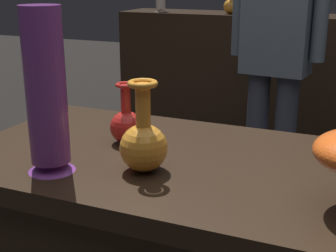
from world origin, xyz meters
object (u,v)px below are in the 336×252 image
Objects in this scene: vase_centerpiece at (144,142)px; shelf_vase_center at (311,4)px; vase_tall_behind at (126,124)px; shelf_vase_left at (231,5)px; vase_right_accent at (46,94)px; visitor_center_back at (277,44)px.

shelf_vase_center reaches higher than vase_centerpiece.
vase_tall_behind is 0.93× the size of shelf_vase_left.
shelf_vase_left reaches higher than vase_tall_behind.
vase_tall_behind is 2.09m from shelf_vase_center.
vase_right_accent is at bearing -96.87° from shelf_vase_center.
visitor_center_back reaches higher than vase_centerpiece.
vase_right_accent is at bearing -106.24° from vase_tall_behind.
vase_right_accent reaches higher than shelf_vase_center.
visitor_center_back is at bearing 81.27° from vase_right_accent.
visitor_center_back is at bearing -93.37° from shelf_vase_center.
vase_tall_behind is (-0.13, 0.16, -0.02)m from vase_centerpiece.
shelf_vase_center is (0.52, -0.00, 0.02)m from shelf_vase_left.
visitor_center_back reaches higher than vase_right_accent.
vase_centerpiece is 1.21× the size of shelf_vase_left.
shelf_vase_center reaches higher than vase_tall_behind.
shelf_vase_left reaches higher than shelf_vase_center.
vase_centerpiece is 0.25m from vase_right_accent.
vase_centerpiece is at bearing -91.99° from shelf_vase_center.
vase_right_accent reaches higher than shelf_vase_left.
vase_tall_behind is at bearing 129.48° from vase_centerpiece.
visitor_center_back is (-0.05, -0.81, -0.15)m from shelf_vase_center.
shelf_vase_center is 0.09× the size of visitor_center_back.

